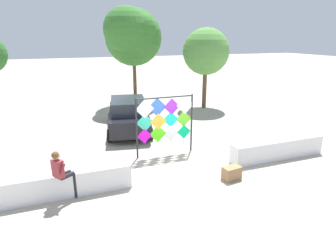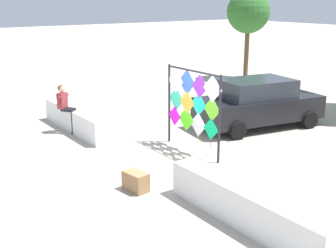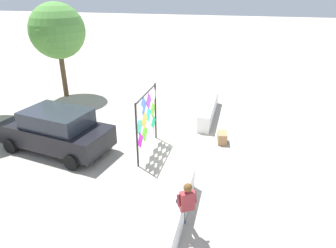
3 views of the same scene
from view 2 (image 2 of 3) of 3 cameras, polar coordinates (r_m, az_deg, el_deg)
name	(u,v)px [view 2 (image 2 of 3)]	position (r m, az deg, el deg)	size (l,w,h in m)	color
ground	(155,161)	(12.46, -1.62, -4.78)	(120.00, 120.00, 0.00)	#ADA393
plaza_ledge_left	(76,120)	(15.47, -11.69, 0.54)	(4.08, 0.57, 0.78)	white
plaza_ledge_right	(245,207)	(9.12, 9.84, -10.43)	(4.08, 0.57, 0.78)	white
kite_display_rack	(193,102)	(12.85, 3.16, 2.82)	(2.45, 0.09, 2.45)	#232328
seated_vendor	(66,105)	(15.19, -12.94, 2.44)	(0.78, 0.70, 1.62)	black
parked_car	(258,103)	(15.83, 11.40, 2.68)	(2.70, 4.64, 1.70)	black
cardboard_box_large	(136,181)	(10.60, -4.14, -7.32)	(0.62, 0.36, 0.46)	#9E754C
tree_broadleaf	(249,11)	(25.12, 10.34, 14.04)	(2.32, 2.32, 4.81)	brown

